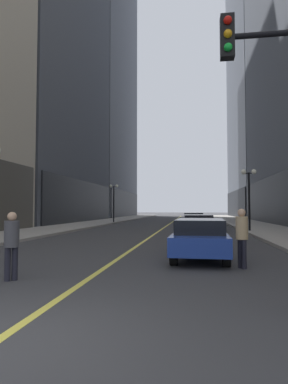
{
  "coord_description": "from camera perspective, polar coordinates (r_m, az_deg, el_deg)",
  "views": [
    {
      "loc": [
        2.46,
        -3.67,
        1.68
      ],
      "look_at": [
        -3.22,
        34.93,
        3.63
      ],
      "focal_mm": 30.77,
      "sensor_mm": 36.0,
      "label": 1
    }
  ],
  "objects": [
    {
      "name": "ground_plane",
      "position": [
        38.79,
        4.74,
        -5.34
      ],
      "size": [
        200.0,
        200.0,
        0.0
      ],
      "primitive_type": "plane",
      "color": "#38383A"
    },
    {
      "name": "sidewalk_left",
      "position": [
        40.16,
        -7.14,
        -5.14
      ],
      "size": [
        4.5,
        78.0,
        0.15
      ],
      "primitive_type": "cube",
      "color": "#9E9991",
      "rests_on": "ground"
    },
    {
      "name": "sidewalk_right",
      "position": [
        39.13,
        16.94,
        -5.09
      ],
      "size": [
        4.5,
        78.0,
        0.15
      ],
      "primitive_type": "cube",
      "color": "#9E9991",
      "rests_on": "ground"
    },
    {
      "name": "lane_centre_stripe",
      "position": [
        38.79,
        4.74,
        -5.33
      ],
      "size": [
        0.16,
        70.0,
        0.01
      ],
      "primitive_type": "cube",
      "color": "#E5D64C",
      "rests_on": "ground"
    },
    {
      "name": "building_left_far",
      "position": [
        73.85,
        -7.45,
        23.4
      ],
      "size": [
        10.77,
        26.0,
        68.87
      ],
      "color": "slate",
      "rests_on": "ground"
    },
    {
      "name": "building_right_far",
      "position": [
        73.28,
        21.34,
        24.02
      ],
      "size": [
        14.61,
        26.0,
        69.34
      ],
      "color": "#4C515B",
      "rests_on": "ground"
    },
    {
      "name": "car_blue",
      "position": [
        11.43,
        9.71,
        -7.64
      ],
      "size": [
        1.91,
        4.85,
        1.32
      ],
      "color": "navy",
      "rests_on": "ground"
    },
    {
      "name": "car_maroon",
      "position": [
        19.2,
        9.26,
        -5.7
      ],
      "size": [
        1.91,
        4.79,
        1.32
      ],
      "color": "maroon",
      "rests_on": "ground"
    },
    {
      "name": "car_green",
      "position": [
        27.84,
        8.6,
        -4.82
      ],
      "size": [
        1.71,
        4.13,
        1.32
      ],
      "color": "#196038",
      "rests_on": "ground"
    },
    {
      "name": "pedestrian_with_orange_bag",
      "position": [
        8.37,
        -21.97,
        -7.83
      ],
      "size": [
        0.48,
        0.48,
        1.6
      ],
      "color": "black",
      "rests_on": "ground"
    },
    {
      "name": "pedestrian_in_tan_trench",
      "position": [
        9.72,
        16.6,
        -6.92
      ],
      "size": [
        0.47,
        0.47,
        1.67
      ],
      "color": "black",
      "rests_on": "ground"
    },
    {
      "name": "street_lamp_left_far",
      "position": [
        37.64,
        -5.26,
        -0.45
      ],
      "size": [
        1.06,
        0.36,
        4.43
      ],
      "color": "black",
      "rests_on": "ground"
    },
    {
      "name": "street_lamp_right_mid",
      "position": [
        24.14,
        17.74,
        1.01
      ],
      "size": [
        1.06,
        0.36,
        4.43
      ],
      "color": "black",
      "rests_on": "ground"
    }
  ]
}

